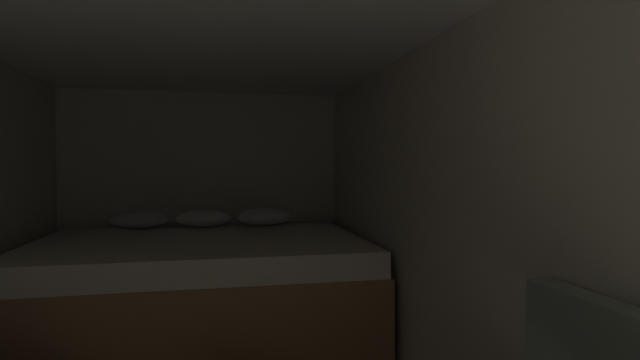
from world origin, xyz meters
name	(u,v)px	position (x,y,z in m)	size (l,w,h in m)	color
wall_back	(204,197)	(0.00, 4.37, 1.04)	(2.76, 0.05, 2.07)	beige
wall_right	(454,224)	(1.35, 1.81, 1.04)	(0.05, 5.08, 2.07)	beige
ceiling_slab	(190,5)	(0.00, 1.81, 2.10)	(2.76, 5.08, 0.05)	white
bed	(202,286)	(0.00, 3.38, 0.39)	(2.54, 1.85, 0.94)	#9E7247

